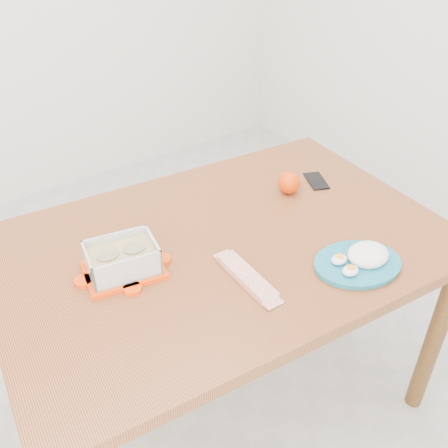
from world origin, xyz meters
TOP-DOWN VIEW (x-y plane):
  - ground at (0.00, 0.00)m, footprint 3.50×3.50m
  - dining_table at (0.04, -0.16)m, footprint 1.42×1.02m
  - food_container at (-0.27, -0.12)m, footprint 0.24×0.20m
  - orange_fruit at (0.38, -0.06)m, footprint 0.08×0.08m
  - rice_plate at (0.28, -0.48)m, footprint 0.31×0.31m
  - candy_bar at (-0.01, -0.34)m, footprint 0.06×0.22m
  - smartphone at (0.51, -0.07)m, footprint 0.10×0.13m

SIDE VIEW (x-z plane):
  - ground at x=0.00m, z-range 0.00..0.00m
  - dining_table at x=0.04m, z-range 0.29..1.04m
  - smartphone at x=0.51m, z-range 0.75..0.76m
  - candy_bar at x=-0.01m, z-range 0.75..0.77m
  - rice_plate at x=0.28m, z-range 0.74..0.81m
  - orange_fruit at x=0.38m, z-range 0.75..0.83m
  - food_container at x=-0.27m, z-range 0.75..0.84m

